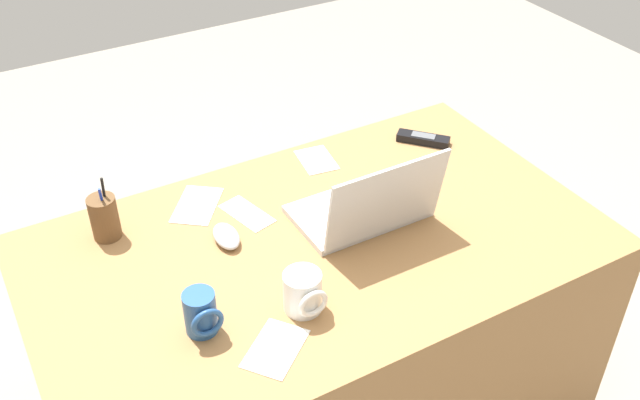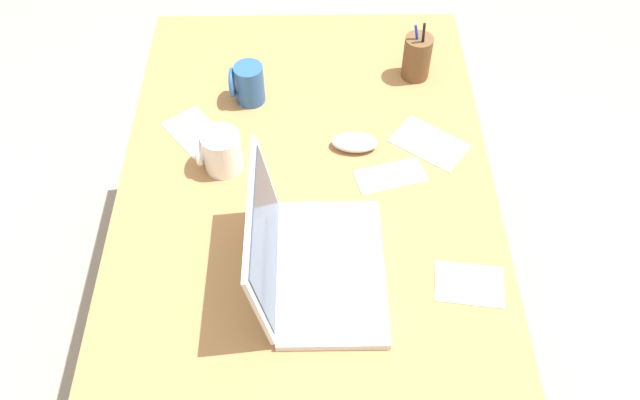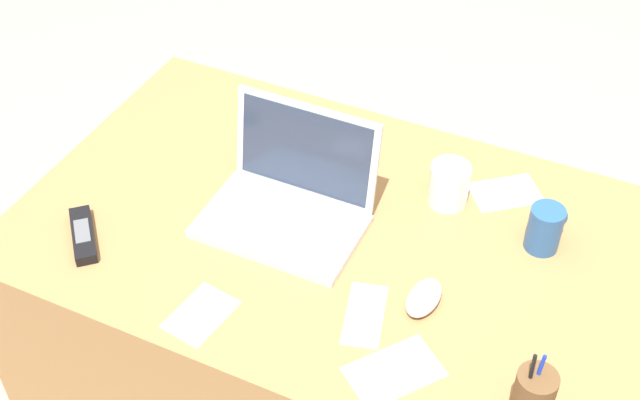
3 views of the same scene
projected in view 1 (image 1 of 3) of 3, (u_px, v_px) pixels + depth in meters
desk at (318, 339)px, 2.06m from camera, size 1.44×0.85×0.72m
laptop at (367, 207)px, 1.88m from camera, size 0.34×0.26×0.23m
computer_mouse at (226, 236)px, 1.84m from camera, size 0.07×0.11×0.03m
coffee_mug_white at (201, 314)px, 1.57m from camera, size 0.07×0.08×0.10m
coffee_mug_tall at (303, 292)px, 1.62m from camera, size 0.09×0.10×0.10m
cordless_phone at (423, 139)px, 2.22m from camera, size 0.14×0.15×0.03m
pen_holder at (104, 217)px, 1.83m from camera, size 0.07×0.07×0.17m
paper_note_near_laptop at (197, 205)px, 1.97m from camera, size 0.19×0.20×0.00m
paper_note_left at (275, 349)px, 1.56m from camera, size 0.18×0.17×0.00m
paper_note_right at (247, 214)px, 1.94m from camera, size 0.11×0.17×0.00m
paper_note_front at (317, 160)px, 2.15m from camera, size 0.11×0.15×0.00m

